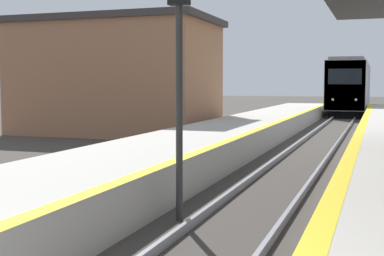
% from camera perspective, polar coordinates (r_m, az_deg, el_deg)
% --- Properties ---
extents(train, '(2.73, 16.61, 4.26)m').
position_cam_1_polar(train, '(45.68, 16.57, 4.25)').
color(train, black).
rests_on(train, ground).
extents(signal_near, '(0.36, 0.31, 4.66)m').
position_cam_1_polar(signal_near, '(9.32, -1.41, 9.88)').
color(signal_near, '#2D2D2D').
rests_on(signal_near, ground).
extents(station_building, '(9.61, 5.85, 5.52)m').
position_cam_1_polar(station_building, '(26.26, -8.09, 5.49)').
color(station_building, '#9E6B4C').
rests_on(station_building, ground).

